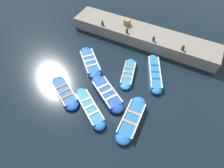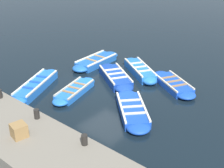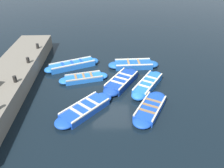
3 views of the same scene
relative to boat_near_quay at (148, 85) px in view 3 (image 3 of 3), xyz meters
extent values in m
plane|color=black|center=(-2.14, 0.45, -0.20)|extent=(120.00, 120.00, 0.00)
cube|color=blue|center=(0.00, 0.00, -0.01)|extent=(2.14, 2.70, 0.40)
ellipsoid|color=blue|center=(0.72, 1.12, -0.01)|extent=(1.08, 1.08, 0.40)
ellipsoid|color=blue|center=(-0.72, -1.12, -0.01)|extent=(1.08, 1.08, 0.40)
cube|color=silver|center=(-0.32, 0.20, 0.23)|extent=(1.48, 2.24, 0.07)
cube|color=silver|center=(0.32, -0.20, 0.23)|extent=(1.48, 2.24, 0.07)
cube|color=beige|center=(0.31, 0.48, 0.21)|extent=(0.69, 0.51, 0.04)
cube|color=beige|center=(0.00, 0.00, 0.21)|extent=(0.69, 0.51, 0.04)
cube|color=beige|center=(-0.31, -0.48, 0.21)|extent=(0.69, 0.51, 0.04)
cube|color=navy|center=(-1.52, 0.46, -0.01)|extent=(2.21, 2.70, 0.39)
ellipsoid|color=navy|center=(-0.84, 1.54, -0.01)|extent=(1.30, 1.31, 0.39)
ellipsoid|color=navy|center=(-2.19, -0.62, -0.01)|extent=(1.30, 1.31, 0.39)
cube|color=beige|center=(-1.92, 0.71, 0.22)|extent=(1.39, 2.17, 0.07)
cube|color=beige|center=(-1.12, 0.21, 0.22)|extent=(1.39, 2.17, 0.07)
cube|color=beige|center=(-1.23, 0.92, 0.20)|extent=(0.83, 0.59, 0.04)
cube|color=beige|center=(-1.52, 0.46, 0.20)|extent=(0.83, 0.59, 0.04)
cube|color=beige|center=(-1.81, 0.00, 0.20)|extent=(0.83, 0.59, 0.04)
cube|color=#1947B7|center=(-0.26, -2.21, -0.05)|extent=(2.00, 2.51, 0.31)
ellipsoid|color=#1947B7|center=(0.31, -1.20, -0.05)|extent=(1.25, 1.26, 0.31)
ellipsoid|color=#1947B7|center=(-0.83, -3.22, -0.05)|extent=(1.25, 1.26, 0.31)
cube|color=beige|center=(-0.66, -1.99, 0.14)|extent=(1.19, 2.02, 0.07)
cube|color=beige|center=(0.13, -2.43, 0.14)|extent=(1.19, 2.02, 0.07)
cube|color=olive|center=(-0.02, -1.78, 0.12)|extent=(0.83, 0.55, 0.04)
cube|color=olive|center=(-0.26, -2.21, 0.12)|extent=(0.83, 0.55, 0.04)
cube|color=olive|center=(-0.51, -2.64, 0.12)|extent=(0.83, 0.55, 0.04)
cube|color=blue|center=(-3.87, 1.02, -0.06)|extent=(2.44, 1.35, 0.28)
ellipsoid|color=blue|center=(-2.75, 1.29, -0.06)|extent=(0.94, 0.92, 0.28)
ellipsoid|color=blue|center=(-4.99, 0.75, -0.06)|extent=(0.94, 0.92, 0.28)
cube|color=#B2AD9E|center=(-3.96, 1.38, 0.12)|extent=(2.22, 0.61, 0.07)
cube|color=#B2AD9E|center=(-3.78, 0.66, 0.12)|extent=(2.22, 0.61, 0.07)
cube|color=olive|center=(-3.39, 1.14, 0.10)|extent=(0.31, 0.74, 0.04)
cube|color=olive|center=(-3.87, 1.02, 0.10)|extent=(0.31, 0.74, 0.04)
cube|color=olive|center=(-4.34, 0.90, 0.10)|extent=(0.31, 0.74, 0.04)
cube|color=blue|center=(-4.77, 2.78, -0.02)|extent=(3.16, 1.99, 0.38)
ellipsoid|color=blue|center=(-3.36, 3.40, -0.02)|extent=(1.01, 0.99, 0.38)
ellipsoid|color=blue|center=(-6.19, 2.16, -0.02)|extent=(1.01, 0.99, 0.38)
cube|color=silver|center=(-4.92, 3.11, 0.21)|extent=(2.80, 1.29, 0.07)
cube|color=silver|center=(-4.63, 2.44, 0.21)|extent=(2.80, 1.29, 0.07)
cube|color=#1947B7|center=(-4.17, 3.04, 0.19)|extent=(0.42, 0.71, 0.04)
cube|color=#1947B7|center=(-4.77, 2.78, 0.19)|extent=(0.42, 0.71, 0.04)
cube|color=#1947B7|center=(-5.37, 2.51, 0.19)|extent=(0.42, 0.71, 0.04)
cube|color=#1E59AD|center=(-0.52, 2.73, -0.02)|extent=(2.57, 1.11, 0.36)
ellipsoid|color=#1E59AD|center=(0.75, 2.77, -0.02)|extent=(1.01, 0.98, 0.36)
ellipsoid|color=#1E59AD|center=(-1.79, 2.69, -0.02)|extent=(1.01, 0.98, 0.36)
cube|color=silver|center=(-0.54, 3.20, 0.19)|extent=(2.49, 0.16, 0.07)
cube|color=silver|center=(-0.51, 2.26, 0.19)|extent=(2.49, 0.16, 0.07)
cube|color=#9E7A51|center=(-0.16, 2.74, 0.18)|extent=(0.17, 0.91, 0.04)
cube|color=#9E7A51|center=(-0.88, 2.72, 0.18)|extent=(0.17, 0.91, 0.04)
cube|color=#1947B7|center=(-3.57, -2.16, -0.04)|extent=(2.52, 2.59, 0.32)
ellipsoid|color=#1947B7|center=(-2.69, -1.22, -0.04)|extent=(1.37, 1.37, 0.32)
ellipsoid|color=#1947B7|center=(-4.45, -3.11, -0.04)|extent=(1.37, 1.37, 0.32)
cube|color=silver|center=(-3.92, -1.84, 0.15)|extent=(1.78, 1.90, 0.07)
cube|color=silver|center=(-3.22, -2.49, 0.15)|extent=(1.78, 1.90, 0.07)
cube|color=beige|center=(-3.20, -1.76, 0.14)|extent=(0.76, 0.73, 0.04)
cube|color=beige|center=(-3.57, -2.16, 0.14)|extent=(0.76, 0.73, 0.04)
cube|color=beige|center=(-3.94, -2.56, 0.14)|extent=(0.76, 0.73, 0.04)
cube|color=slate|center=(-8.17, 0.45, 0.29)|extent=(2.41, 12.85, 0.99)
cylinder|color=black|center=(-7.32, -0.73, 0.96)|extent=(0.20, 0.20, 0.35)
cylinder|color=black|center=(-7.32, 1.63, 0.96)|extent=(0.20, 0.20, 0.35)
cylinder|color=black|center=(-7.32, 3.99, 0.96)|extent=(0.20, 0.20, 0.35)
camera|label=1|loc=(4.30, 3.85, 9.96)|focal=28.00mm
camera|label=2|loc=(-12.79, -8.81, 6.73)|focal=50.00mm
camera|label=3|loc=(-2.54, -10.92, 6.78)|focal=35.00mm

